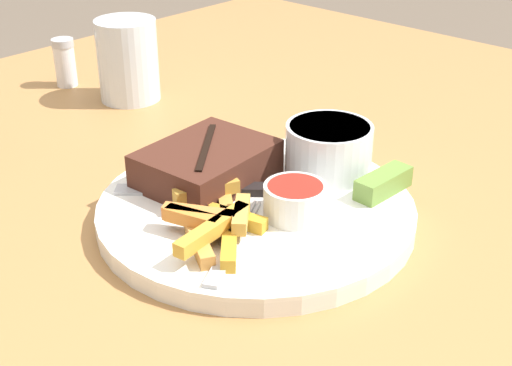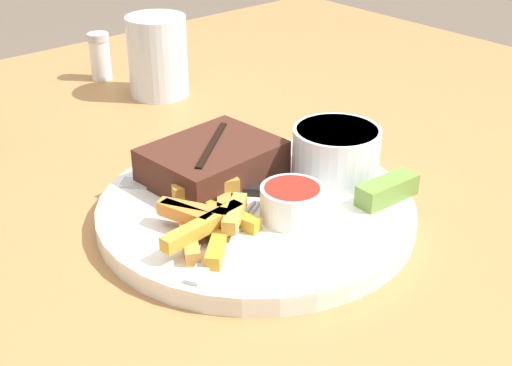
{
  "view_description": "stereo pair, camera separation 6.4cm",
  "coord_description": "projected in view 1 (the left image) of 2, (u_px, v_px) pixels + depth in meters",
  "views": [
    {
      "loc": [
        -0.42,
        -0.38,
        1.11
      ],
      "look_at": [
        0.0,
        0.0,
        0.81
      ],
      "focal_mm": 50.0,
      "sensor_mm": 36.0,
      "label": 1
    },
    {
      "loc": [
        -0.37,
        -0.43,
        1.11
      ],
      "look_at": [
        0.0,
        0.0,
        0.81
      ],
      "focal_mm": 50.0,
      "sensor_mm": 36.0,
      "label": 2
    }
  ],
  "objects": [
    {
      "name": "dining_table",
      "position": [
        256.0,
        285.0,
        0.69
      ],
      "size": [
        1.32,
        1.22,
        0.78
      ],
      "color": "#A87542",
      "rests_on": "ground_plane"
    },
    {
      "name": "dinner_plate",
      "position": [
        256.0,
        211.0,
        0.65
      ],
      "size": [
        0.29,
        0.29,
        0.02
      ],
      "color": "white",
      "rests_on": "dining_table"
    },
    {
      "name": "steak_portion",
      "position": [
        205.0,
        165.0,
        0.68
      ],
      "size": [
        0.13,
        0.1,
        0.04
      ],
      "color": "#472319",
      "rests_on": "dinner_plate"
    },
    {
      "name": "fries_pile",
      "position": [
        215.0,
        220.0,
        0.6
      ],
      "size": [
        0.11,
        0.11,
        0.02
      ],
      "color": "gold",
      "rests_on": "dinner_plate"
    },
    {
      "name": "coleslaw_cup",
      "position": [
        329.0,
        146.0,
        0.69
      ],
      "size": [
        0.08,
        0.08,
        0.05
      ],
      "color": "white",
      "rests_on": "dinner_plate"
    },
    {
      "name": "dipping_sauce_cup",
      "position": [
        295.0,
        199.0,
        0.62
      ],
      "size": [
        0.06,
        0.06,
        0.03
      ],
      "color": "silver",
      "rests_on": "dinner_plate"
    },
    {
      "name": "pickle_spear",
      "position": [
        383.0,
        183.0,
        0.66
      ],
      "size": [
        0.06,
        0.02,
        0.02
      ],
      "color": "olive",
      "rests_on": "dinner_plate"
    },
    {
      "name": "fork_utensil",
      "position": [
        233.0,
        244.0,
        0.58
      ],
      "size": [
        0.12,
        0.07,
        0.0
      ],
      "rotation": [
        0.0,
        0.0,
        6.77
      ],
      "color": "#B7B7BC",
      "rests_on": "dinner_plate"
    },
    {
      "name": "knife_utensil",
      "position": [
        221.0,
        190.0,
        0.67
      ],
      "size": [
        0.12,
        0.14,
        0.01
      ],
      "rotation": [
        0.0,
        0.0,
        2.28
      ],
      "color": "#B7B7BC",
      "rests_on": "dinner_plate"
    },
    {
      "name": "drinking_glass",
      "position": [
        128.0,
        60.0,
        0.91
      ],
      "size": [
        0.08,
        0.08,
        0.1
      ],
      "color": "silver",
      "rests_on": "dining_table"
    },
    {
      "name": "salt_shaker",
      "position": [
        65.0,
        62.0,
        0.96
      ],
      "size": [
        0.03,
        0.03,
        0.07
      ],
      "color": "white",
      "rests_on": "dining_table"
    }
  ]
}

